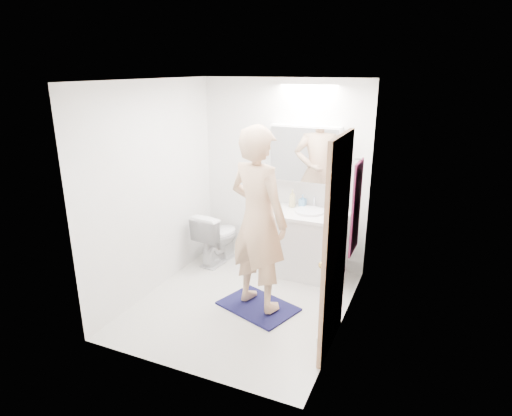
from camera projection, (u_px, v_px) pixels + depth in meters
The scene contains 23 objects.
floor at pixel (243, 303), 4.84m from camera, with size 2.50×2.50×0.00m, color silver.
ceiling at pixel (241, 80), 4.09m from camera, with size 2.50×2.50×0.00m, color white.
wall_back at pixel (283, 174), 5.55m from camera, with size 2.50×2.50×0.00m, color white.
wall_front at pixel (174, 244), 3.38m from camera, with size 2.50×2.50×0.00m, color white.
wall_left at pixel (154, 189), 4.88m from camera, with size 2.50×2.50×0.00m, color white.
wall_right at pixel (348, 214), 4.05m from camera, with size 2.50×2.50×0.00m, color white.
vanity_cabinet at pixel (307, 246), 5.39m from camera, with size 0.90×0.55×0.78m, color silver.
countertop at pixel (309, 215), 5.26m from camera, with size 0.95×0.58×0.04m, color white.
sink_basin at pixel (309, 211), 5.28m from camera, with size 0.36×0.36×0.03m, color white.
faucet at pixel (314, 202), 5.42m from camera, with size 0.02×0.02×0.16m, color silver.
medicine_cabinet at pixel (305, 154), 5.28m from camera, with size 0.88×0.14×0.70m, color white.
mirror_panel at pixel (303, 155), 5.22m from camera, with size 0.84×0.01×0.66m, color silver.
toilet at pixel (217, 237), 5.76m from camera, with size 0.40×0.70×0.71m, color white.
bath_rug at pixel (258, 306), 4.74m from camera, with size 0.80×0.55×0.02m, color #171646.
person at pixel (258, 220), 4.43m from camera, with size 0.71×0.47×1.95m, color tan.
door at pixel (336, 247), 3.81m from camera, with size 0.04×0.80×2.00m, color tan.
door_knob at pixel (322, 265), 3.58m from camera, with size 0.06×0.06×0.06m, color gold.
towel at pixel (356, 208), 4.57m from camera, with size 0.02×0.42×1.00m, color #15133D.
towel_hook at pixel (359, 159), 4.41m from camera, with size 0.02×0.02×0.07m, color silver.
soap_bottle_a at pixel (292, 198), 5.45m from camera, with size 0.09×0.09×0.23m, color #C9BD82.
soap_bottle_b at pixel (303, 201), 5.44m from camera, with size 0.08×0.08×0.17m, color #5B94C3.
toothbrush_cup at pixel (330, 208), 5.30m from camera, with size 0.10×0.10×0.09m, color #3959AB.
toilet_paper_roll at pixel (322, 342), 4.06m from camera, with size 0.11×0.11×0.10m, color white.
Camera 1 is at (1.84, -3.85, 2.52)m, focal length 30.26 mm.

